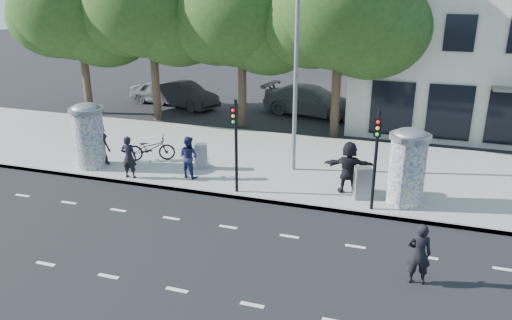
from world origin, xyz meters
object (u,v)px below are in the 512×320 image
(ped_b, at_px, (129,157))
(car_mid, at_px, (185,95))
(man_road, at_px, (419,254))
(car_left, at_px, (162,92))
(cabinet_left, at_px, (201,156))
(traffic_pole_far, at_px, (376,151))
(bicycle, at_px, (151,148))
(ad_column_right, at_px, (407,165))
(street_lamp, at_px, (296,54))
(traffic_pole_near, at_px, (236,137))
(cabinet_right, at_px, (362,183))
(ped_c, at_px, (189,157))
(car_right, at_px, (312,100))
(ped_f, at_px, (349,167))
(ped_a, at_px, (99,142))
(ad_column_left, at_px, (89,134))

(ped_b, height_order, car_mid, ped_b)
(man_road, relative_size, car_left, 0.41)
(man_road, height_order, cabinet_left, man_road)
(traffic_pole_far, xyz_separation_m, bicycle, (-9.42, 2.08, -1.54))
(ad_column_right, xyz_separation_m, street_lamp, (-4.40, 1.93, 3.26))
(traffic_pole_near, bearing_deg, cabinet_left, 139.54)
(cabinet_left, xyz_separation_m, cabinet_right, (6.57, -1.02, 0.06))
(man_road, bearing_deg, ad_column_right, -91.24)
(ped_c, relative_size, car_right, 0.29)
(traffic_pole_far, xyz_separation_m, ped_f, (-0.98, 1.25, -1.13))
(ad_column_right, bearing_deg, car_mid, 141.02)
(traffic_pole_near, bearing_deg, bicycle, 155.74)
(ped_a, xyz_separation_m, car_left, (-3.27, 11.46, -0.44))
(ped_c, distance_m, cabinet_left, 1.08)
(car_mid, distance_m, car_right, 7.84)
(traffic_pole_near, relative_size, car_mid, 0.74)
(traffic_pole_far, distance_m, ped_b, 9.30)
(ped_b, bearing_deg, ped_f, -177.76)
(car_mid, bearing_deg, street_lamp, -113.07)
(traffic_pole_far, xyz_separation_m, car_left, (-14.40, 12.40, -1.54))
(cabinet_right, relative_size, car_right, 0.20)
(traffic_pole_near, height_order, car_mid, traffic_pole_near)
(street_lamp, distance_m, ped_b, 7.48)
(man_road, distance_m, bicycle, 12.40)
(cabinet_right, bearing_deg, ad_column_right, -18.56)
(car_right, bearing_deg, ped_b, 169.52)
(ped_a, xyz_separation_m, car_mid, (-1.37, 10.89, -0.37))
(street_lamp, xyz_separation_m, cabinet_right, (2.97, -1.99, -4.07))
(ad_column_left, distance_m, man_road, 13.68)
(ped_c, xyz_separation_m, car_mid, (-5.44, 10.99, -0.21))
(bicycle, bearing_deg, car_left, 1.10)
(traffic_pole_far, xyz_separation_m, man_road, (1.51, -3.77, -1.39))
(ped_f, bearing_deg, cabinet_right, 134.38)
(ad_column_left, height_order, ped_a, ad_column_left)
(street_lamp, distance_m, bicycle, 7.33)
(ad_column_left, relative_size, cabinet_right, 2.30)
(car_left, bearing_deg, car_mid, -104.52)
(ad_column_right, height_order, ped_b, ad_column_right)
(street_lamp, bearing_deg, cabinet_left, -164.99)
(car_left, bearing_deg, street_lamp, -128.81)
(car_right, bearing_deg, traffic_pole_near, -170.95)
(ad_column_left, distance_m, car_left, 12.10)
(ped_b, relative_size, car_right, 0.29)
(ad_column_left, distance_m, ped_a, 0.54)
(traffic_pole_near, xyz_separation_m, street_lamp, (1.40, 2.84, 2.56))
(ad_column_right, relative_size, ped_b, 1.59)
(ped_f, bearing_deg, cabinet_left, -15.70)
(traffic_pole_near, xyz_separation_m, traffic_pole_far, (4.80, 0.00, 0.00))
(ped_a, relative_size, car_left, 0.48)
(ad_column_right, distance_m, street_lamp, 5.81)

